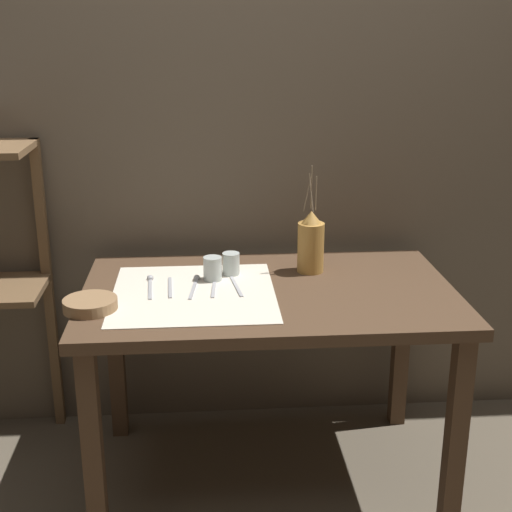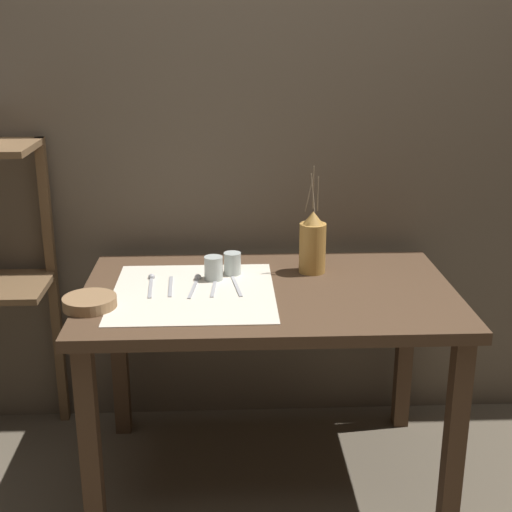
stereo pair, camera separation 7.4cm
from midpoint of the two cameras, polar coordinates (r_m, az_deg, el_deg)
ground_plane at (r=2.78m, az=0.14°, el=-17.04°), size 12.00×12.00×0.00m
stone_wall_back at (r=2.80m, az=-0.66°, el=9.86°), size 7.00×0.06×2.40m
wooden_table at (r=2.47m, az=0.16°, el=-4.72°), size 1.27×0.78×0.74m
linen_cloth at (r=2.41m, az=-5.88°, el=-2.98°), size 0.54×0.56×0.00m
pitcher_with_flowers at (r=2.58m, az=3.59°, el=1.00°), size 0.10×0.10×0.39m
wooden_bowl at (r=2.32m, az=-14.01°, el=-3.78°), size 0.17×0.17×0.04m
glass_tumbler_near at (r=2.50m, az=-4.33°, el=-1.01°), size 0.07×0.07×0.08m
glass_tumbler_far at (r=2.56m, az=-2.84°, el=-0.62°), size 0.06×0.06×0.08m
spoon_inner at (r=2.51m, az=-9.30°, el=-2.11°), size 0.03×0.21×0.02m
fork_outer at (r=2.46m, az=-7.73°, el=-2.51°), size 0.02×0.20×0.00m
spoon_outer at (r=2.49m, az=-5.71°, el=-2.11°), size 0.04×0.21×0.02m
fork_inner at (r=2.44m, az=-4.25°, el=-2.51°), size 0.02×0.20×0.00m
knife_center at (r=2.44m, az=-2.43°, el=-2.45°), size 0.04×0.20×0.00m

